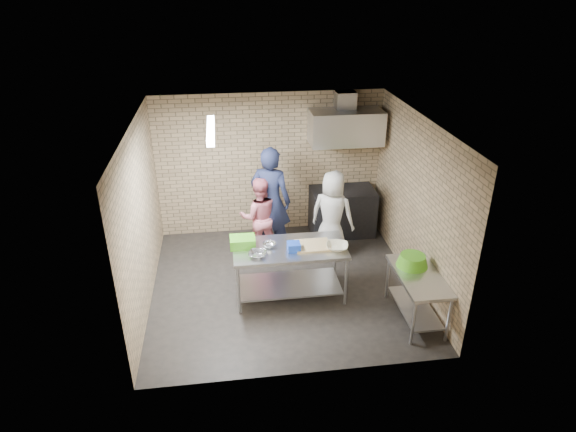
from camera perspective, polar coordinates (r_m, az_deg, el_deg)
The scene contains 24 objects.
floor at distance 8.13m, azimuth -0.51°, elevation -7.95°, with size 4.20×4.20×0.00m, color black.
ceiling at distance 6.97m, azimuth -0.60°, elevation 10.70°, with size 4.20×4.20×0.00m, color black.
back_wall at distance 9.28m, azimuth -2.12°, elevation 5.97°, with size 4.20×0.06×2.70m, color tan.
front_wall at distance 5.74m, azimuth 2.00°, elevation -7.97°, with size 4.20×0.06×2.70m, color tan.
left_wall at distance 7.51m, azimuth -16.65°, elevation -0.31°, with size 0.06×4.00×2.70m, color tan.
right_wall at distance 7.97m, azimuth 14.61°, elevation 1.52°, with size 0.06×4.00×2.70m, color tan.
prep_table at distance 7.68m, azimuth 0.17°, elevation -6.39°, with size 1.71×0.86×0.86m, color silver.
side_counter at distance 7.46m, azimuth 14.63°, elevation -8.99°, with size 0.60×1.20×0.75m, color silver.
stove at distance 9.54m, azimuth 6.28°, elevation 0.52°, with size 1.20×0.70×0.90m, color black.
range_hood at distance 8.99m, azimuth 6.72°, elevation 10.16°, with size 1.30×0.60×0.60m, color silver.
hood_duct at distance 9.02m, azimuth 6.64°, elevation 13.17°, with size 0.35×0.30×0.30m, color #A5A8AD.
wall_shelf at distance 9.30m, azimuth 8.20°, elevation 9.45°, with size 0.80×0.20×0.04m, color #3F2B19.
fluorescent_fixture at distance 6.94m, azimuth -8.94°, elevation 9.79°, with size 0.10×1.25×0.08m, color white.
green_crate at distance 7.47m, azimuth -5.28°, elevation -3.01°, with size 0.38×0.29×0.15m, color #419D1D.
blue_tub at distance 7.35m, azimuth 0.67°, elevation -3.57°, with size 0.19×0.19×0.12m, color blue.
cutting_board at distance 7.48m, azimuth 2.86°, elevation -3.42°, with size 0.52×0.40×0.03m, color #D9B57D.
mixing_bowl_a at distance 7.23m, azimuth -3.55°, elevation -4.44°, with size 0.27×0.27×0.07m, color #AEB0B5.
mixing_bowl_b at distance 7.46m, azimuth -2.16°, elevation -3.37°, with size 0.20×0.20×0.06m, color silver.
ceramic_bowl at distance 7.43m, azimuth 5.70°, elevation -3.54°, with size 0.33×0.33×0.08m, color beige.
green_basin at distance 7.39m, azimuth 14.19°, elevation -4.99°, with size 0.46×0.46×0.17m, color #59C626, non-canonical shape.
bottle_red at distance 9.20m, azimuth 6.72°, elevation 10.08°, with size 0.07×0.07×0.18m, color #B22619.
man_navy at distance 8.62m, azimuth -2.03°, elevation 1.73°, with size 0.72×0.47×1.98m, color #151736.
woman_pink at distance 8.66m, azimuth -3.31°, elevation -0.08°, with size 0.71×0.55×1.46m, color pink.
woman_white at distance 8.63m, azimuth 5.14°, elevation 0.19°, with size 0.77×0.50×1.58m, color white.
Camera 1 is at (-0.83, -6.66, 4.59)m, focal length 30.73 mm.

